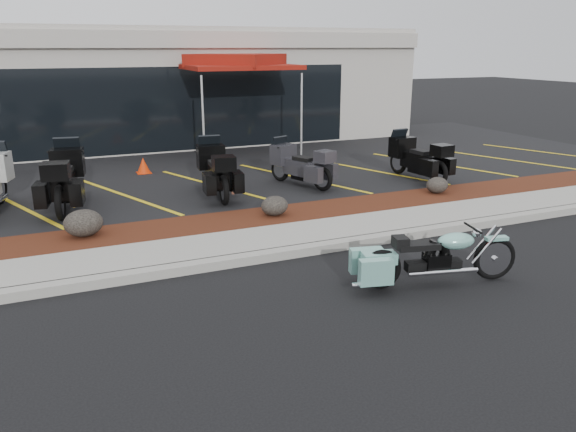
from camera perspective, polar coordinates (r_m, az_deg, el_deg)
name	(u,v)px	position (r m, az deg, el deg)	size (l,w,h in m)	color
ground	(320,274)	(8.78, 3.28, -5.93)	(90.00, 90.00, 0.00)	black
curb	(296,251)	(9.50, 0.87, -3.59)	(24.00, 0.25, 0.15)	gray
sidewalk	(281,239)	(10.11, -0.76, -2.32)	(24.00, 1.20, 0.15)	gray
mulch_bed	(257,220)	(11.17, -3.12, -0.44)	(24.00, 1.20, 0.16)	#39180D
upper_lot	(191,169)	(16.19, -9.80, 4.78)	(26.00, 9.60, 0.15)	black
dealership_building	(148,85)	(22.04, -14.08, 12.75)	(18.00, 8.16, 4.00)	#ACA69B
boulder_left	(83,223)	(10.56, -20.08, -0.67)	(0.68, 0.57, 0.48)	black
boulder_mid	(275,206)	(11.17, -1.37, 1.05)	(0.55, 0.46, 0.39)	black
boulder_right	(437,185)	(13.33, 14.91, 3.06)	(0.52, 0.44, 0.37)	black
hero_cruiser	(495,252)	(8.95, 20.28, -3.49)	(2.52, 0.64, 0.89)	#7ABEB0
touring_black_front	(69,168)	(13.27, -21.33, 4.57)	(2.35, 0.90, 1.37)	black
touring_black_mid	(210,162)	(13.41, -7.93, 5.47)	(2.18, 0.83, 1.27)	black
touring_grey	(280,159)	(14.00, -0.82, 5.82)	(1.95, 0.74, 1.13)	#323137
touring_black_rear	(399,151)	(15.11, 11.19, 6.45)	(2.06, 0.78, 1.20)	black
traffic_cone	(143,165)	(15.48, -14.48, 5.00)	(0.35, 0.35, 0.42)	red
popup_canopy	(236,63)	(17.88, -5.28, 15.20)	(3.96, 3.96, 3.03)	silver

